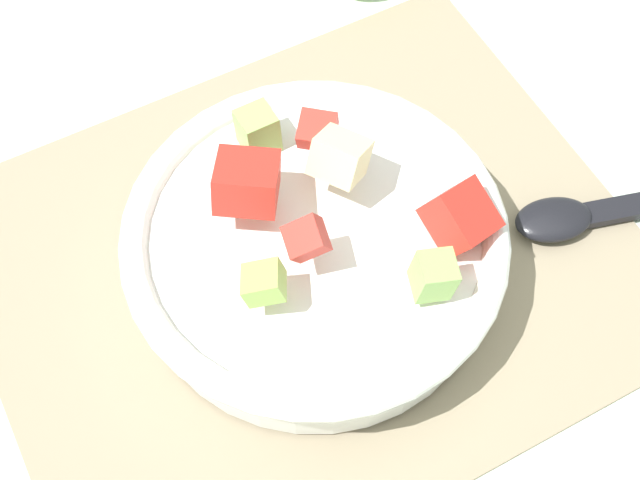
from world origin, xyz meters
TOP-DOWN VIEW (x-y plane):
  - ground_plane at (0.00, 0.00)m, footprint 2.40×2.40m
  - placemat at (0.00, 0.00)m, footprint 0.44×0.37m
  - salad_bowl at (0.00, -0.01)m, footprint 0.25×0.25m
  - serving_spoon at (0.20, -0.07)m, footprint 0.19×0.08m

SIDE VIEW (x-z plane):
  - ground_plane at x=0.00m, z-range 0.00..0.00m
  - placemat at x=0.00m, z-range 0.00..0.01m
  - serving_spoon at x=0.20m, z-range 0.00..0.02m
  - salad_bowl at x=0.00m, z-range -0.01..0.09m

